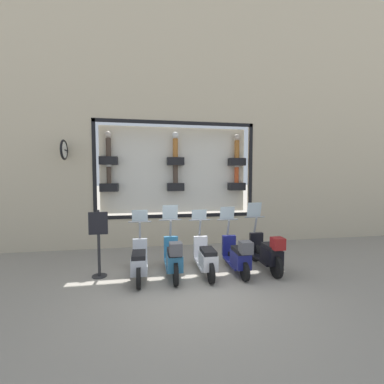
% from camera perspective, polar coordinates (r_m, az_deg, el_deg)
% --- Properties ---
extents(ground_plane, '(120.00, 120.00, 0.00)m').
position_cam_1_polar(ground_plane, '(6.20, 0.33, -19.98)').
color(ground_plane, gray).
extents(building_facade, '(1.24, 36.00, 9.29)m').
position_cam_1_polar(building_facade, '(9.52, -3.67, 17.34)').
color(building_facade, beige).
rests_on(building_facade, ground_plane).
extents(scooter_black_0, '(1.81, 0.61, 1.71)m').
position_cam_1_polar(scooter_black_0, '(7.13, 16.38, -12.72)').
color(scooter_black_0, black).
rests_on(scooter_black_0, ground_plane).
extents(scooter_navy_1, '(1.79, 0.60, 1.60)m').
position_cam_1_polar(scooter_navy_1, '(6.82, 10.08, -13.68)').
color(scooter_navy_1, black).
rests_on(scooter_navy_1, ground_plane).
extents(scooter_white_2, '(1.80, 0.60, 1.54)m').
position_cam_1_polar(scooter_white_2, '(6.67, 3.04, -14.36)').
color(scooter_white_2, black).
rests_on(scooter_white_2, ground_plane).
extents(scooter_teal_3, '(1.81, 0.60, 1.68)m').
position_cam_1_polar(scooter_teal_3, '(6.48, -4.16, -14.34)').
color(scooter_teal_3, black).
rests_on(scooter_teal_3, ground_plane).
extents(scooter_silver_4, '(1.80, 0.60, 1.57)m').
position_cam_1_polar(scooter_silver_4, '(6.52, -11.62, -14.85)').
color(scooter_silver_4, black).
rests_on(scooter_silver_4, ground_plane).
extents(shop_sign_post, '(0.36, 0.45, 1.65)m').
position_cam_1_polar(shop_sign_post, '(6.77, -20.03, -10.18)').
color(shop_sign_post, '#232326').
rests_on(shop_sign_post, ground_plane).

